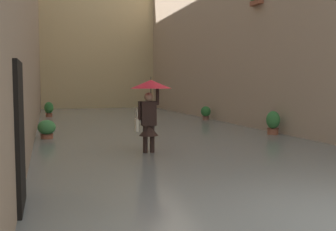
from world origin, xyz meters
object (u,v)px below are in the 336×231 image
object	(u,v)px
potted_plant_far_right	(49,110)
potted_plant_mid_left	(273,123)
potted_plant_near_left	(206,113)
person_wading	(150,101)
potted_plant_mid_right	(47,130)

from	to	relation	value
potted_plant_far_right	potted_plant_mid_left	xyz separation A→B (m)	(-7.47, 10.10, -0.01)
potted_plant_mid_left	potted_plant_near_left	xyz separation A→B (m)	(0.08, -5.78, -0.04)
person_wading	potted_plant_mid_right	size ratio (longest dim) A/B	2.82
person_wading	potted_plant_far_right	xyz separation A→B (m)	(2.41, -12.30, -0.94)
potted_plant_far_right	potted_plant_near_left	distance (m)	8.56
potted_plant_mid_right	potted_plant_mid_left	size ratio (longest dim) A/B	0.77
person_wading	potted_plant_far_right	world-z (taller)	person_wading
person_wading	potted_plant_mid_left	xyz separation A→B (m)	(-5.06, -2.20, -0.95)
potted_plant_far_right	potted_plant_mid_right	xyz separation A→B (m)	(0.12, 8.79, -0.11)
potted_plant_mid_left	potted_plant_mid_right	bearing A→B (deg)	-9.76
potted_plant_mid_right	potted_plant_near_left	world-z (taller)	potted_plant_near_left
potted_plant_near_left	potted_plant_far_right	bearing A→B (deg)	-30.29
potted_plant_mid_left	potted_plant_near_left	world-z (taller)	potted_plant_mid_left
potted_plant_far_right	potted_plant_near_left	xyz separation A→B (m)	(-7.39, 4.32, -0.06)
potted_plant_far_right	potted_plant_mid_right	distance (m)	8.79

